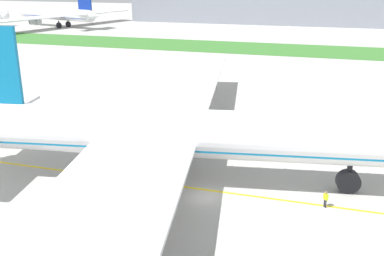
# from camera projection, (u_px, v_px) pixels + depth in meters

# --- Properties ---
(ground_plane) EXTENTS (600.00, 600.00, 0.00)m
(ground_plane) POSITION_uv_depth(u_px,v_px,m) (208.00, 197.00, 45.91)
(ground_plane) COLOR #ADAAA5
(ground_plane) RESTS_ON ground
(apron_taxi_line) EXTENTS (280.00, 0.36, 0.01)m
(apron_taxi_line) POSITION_uv_depth(u_px,v_px,m) (211.00, 190.00, 47.19)
(apron_taxi_line) COLOR yellow
(apron_taxi_line) RESTS_ON ground
(grass_median_strip) EXTENTS (320.00, 24.00, 0.10)m
(grass_median_strip) POSITION_uv_depth(u_px,v_px,m) (289.00, 50.00, 135.41)
(grass_median_strip) COLOR #38722D
(grass_median_strip) RESTS_ON ground
(airliner_foreground) EXTENTS (58.11, 94.64, 16.71)m
(airliner_foreground) POSITION_uv_depth(u_px,v_px,m) (162.00, 133.00, 47.43)
(airliner_foreground) COLOR white
(airliner_foreground) RESTS_ON ground
(ground_crew_wingwalker_port) EXTENTS (0.33, 0.61, 1.75)m
(ground_crew_wingwalker_port) POSITION_uv_depth(u_px,v_px,m) (163.00, 176.00, 48.08)
(ground_crew_wingwalker_port) COLOR black
(ground_crew_wingwalker_port) RESTS_ON ground
(ground_crew_marshaller_front) EXTENTS (0.49, 0.51, 1.73)m
(ground_crew_marshaller_front) POSITION_uv_depth(u_px,v_px,m) (326.00, 198.00, 43.46)
(ground_crew_marshaller_front) COLOR black
(ground_crew_marshaller_front) RESTS_ON ground
(parked_airliner_far_centre) EXTENTS (48.00, 77.49, 15.97)m
(parked_airliner_far_centre) POSITION_uv_depth(u_px,v_px,m) (59.00, 14.00, 192.04)
(parked_airliner_far_centre) COLOR white
(parked_airliner_far_centre) RESTS_ON ground
(terminal_building) EXTENTS (125.27, 20.00, 18.00)m
(terminal_building) POSITION_uv_depth(u_px,v_px,m) (264.00, 3.00, 207.14)
(terminal_building) COLOR gray
(terminal_building) RESTS_ON ground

